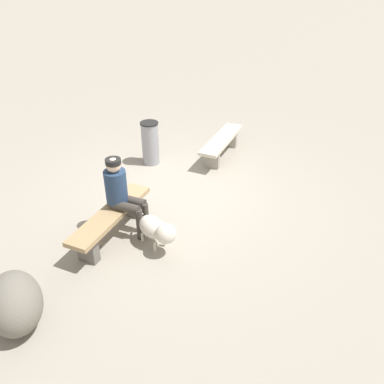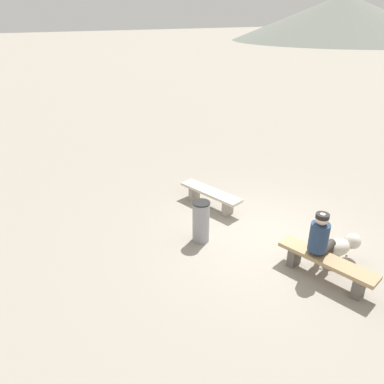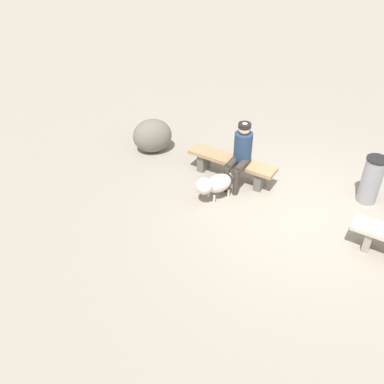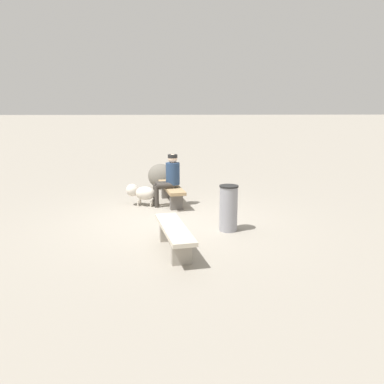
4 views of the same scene
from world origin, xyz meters
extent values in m
cube|color=gray|center=(0.00, 0.00, -0.03)|extent=(210.00, 210.00, 0.06)
cube|color=gray|center=(-2.42, -0.23, 0.19)|extent=(0.17, 0.33, 0.38)
cube|color=gray|center=(-1.29, -0.02, 0.19)|extent=(0.17, 0.33, 0.38)
cube|color=beige|center=(-1.86, -0.13, 0.42)|extent=(1.82, 0.73, 0.07)
cube|color=#605B56|center=(1.00, -0.18, 0.20)|extent=(0.20, 0.32, 0.39)
cube|color=#605B56|center=(2.25, 0.06, 0.20)|extent=(0.20, 0.32, 0.39)
cube|color=#A3845B|center=(1.62, -0.06, 0.43)|extent=(1.86, 0.73, 0.08)
cylinder|color=navy|center=(1.40, -0.11, 0.82)|extent=(0.35, 0.35, 0.55)
sphere|color=beige|center=(1.40, -0.11, 1.19)|extent=(0.23, 0.23, 0.23)
cylinder|color=black|center=(1.40, -0.11, 1.26)|extent=(0.24, 0.24, 0.08)
cylinder|color=#38332D|center=(1.45, 0.13, 0.54)|extent=(0.24, 0.46, 0.15)
cylinder|color=#38332D|center=(1.41, 0.34, 0.27)|extent=(0.11, 0.11, 0.54)
cylinder|color=#38332D|center=(1.27, 0.09, 0.54)|extent=(0.24, 0.46, 0.15)
cylinder|color=#38332D|center=(1.22, 0.30, 0.27)|extent=(0.11, 0.11, 0.54)
ellipsoid|color=beige|center=(1.40, 0.59, 0.32)|extent=(0.45, 0.59, 0.34)
sphere|color=beige|center=(1.48, 0.92, 0.39)|extent=(0.32, 0.32, 0.32)
cylinder|color=beige|center=(1.35, 0.78, 0.08)|extent=(0.04, 0.04, 0.15)
cylinder|color=beige|center=(1.53, 0.73, 0.08)|extent=(0.04, 0.04, 0.15)
cylinder|color=beige|center=(1.27, 0.45, 0.08)|extent=(0.04, 0.04, 0.15)
cylinder|color=beige|center=(1.45, 0.41, 0.08)|extent=(0.04, 0.04, 0.15)
cylinder|color=beige|center=(1.32, 0.30, 0.37)|extent=(0.06, 0.12, 0.15)
cylinder|color=gray|center=(-0.72, -1.22, 0.45)|extent=(0.36, 0.36, 0.90)
cylinder|color=black|center=(-0.72, -1.22, 0.92)|extent=(0.38, 0.38, 0.03)
cone|color=slate|center=(-40.47, 57.10, 3.80)|extent=(38.45, 38.45, 7.60)
camera|label=1|loc=(5.05, 3.88, 3.98)|focal=36.87mm
camera|label=2|loc=(4.83, -5.16, 4.46)|focal=34.59mm
camera|label=3|loc=(-2.70, 5.80, 5.04)|focal=40.64mm
camera|label=4|loc=(-8.34, -0.12, 2.47)|focal=36.98mm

